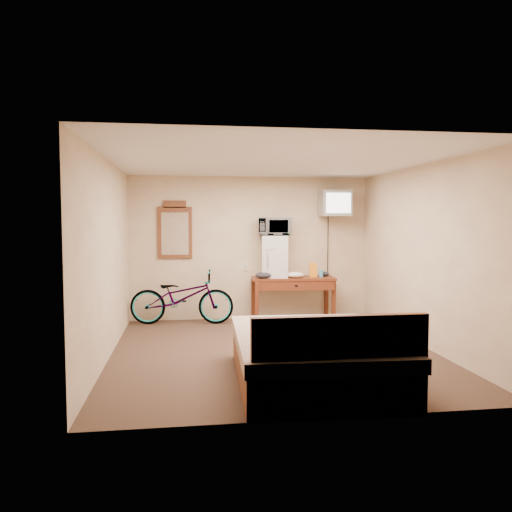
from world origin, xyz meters
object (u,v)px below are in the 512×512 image
mini_fridge (275,256)px  bed (314,356)px  crt_television (335,203)px  bicycle (182,297)px  blue_cup (321,273)px  microwave (275,227)px  desk (293,284)px  wall_mirror (175,230)px

mini_fridge → bed: size_ratio=0.32×
crt_television → bicycle: (-2.65, -0.07, -1.58)m
blue_cup → crt_television: 1.25m
bed → bicycle: bearing=113.1°
mini_fridge → crt_television: size_ratio=1.21×
microwave → bed: microwave is taller
bicycle → bed: 3.61m
bicycle → bed: size_ratio=0.77×
desk → bicycle: (-1.92, -0.05, -0.18)m
bicycle → wall_mirror: bearing=24.2°
desk → blue_cup: (0.49, -0.01, 0.17)m
microwave → blue_cup: microwave is taller
blue_cup → bicycle: bicycle is taller
blue_cup → mini_fridge: bearing=174.7°
mini_fridge → bicycle: 1.74m
desk → microwave: bearing=167.7°
blue_cup → crt_television: size_ratio=0.20×
mini_fridge → bed: bearing=-93.2°
bicycle → blue_cup: bearing=-83.3°
mini_fridge → microwave: bearing=56.3°
microwave → bicycle: microwave is taller
bicycle → bed: bearing=-151.3°
mini_fridge → crt_television: bearing=-2.5°
desk → wall_mirror: bearing=172.3°
microwave → crt_television: size_ratio=0.93×
desk → mini_fridge: 0.57m
wall_mirror → bed: (1.52, -3.64, -1.27)m
desk → bed: bearing=-98.6°
bicycle → mini_fridge: bearing=-80.1°
mini_fridge → blue_cup: (0.81, -0.07, -0.30)m
desk → mini_fridge: size_ratio=2.04×
crt_television → bicycle: size_ratio=0.35×
blue_cup → crt_television: crt_television is taller
mini_fridge → crt_television: 1.40m
bed → blue_cup: bearing=73.4°
crt_television → wall_mirror: crt_television is taller
desk → crt_television: bearing=1.8°
bicycle → desk: bearing=-82.9°
bicycle → bed: (1.41, -3.32, -0.16)m
blue_cup → bicycle: size_ratio=0.07×
bed → wall_mirror: bearing=112.7°
mini_fridge → microwave: microwave is taller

